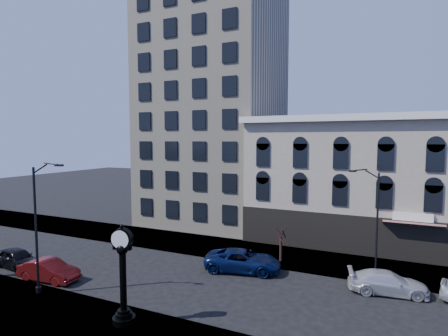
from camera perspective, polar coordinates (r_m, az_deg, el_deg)
The scene contains 13 objects.
ground at distance 27.28m, azimuth -7.66°, elevation -17.49°, with size 160.00×160.00×0.00m, color black.
sidewalk_far at distance 33.90m, azimuth -0.31°, elevation -12.88°, with size 160.00×6.00×0.12m, color gray.
sidewalk_near at distance 21.55m, azimuth -20.05°, elevation -23.88°, with size 160.00×6.00×0.12m, color gray.
cream_tower at distance 45.70m, azimuth -1.66°, elevation 16.05°, with size 15.90×15.40×42.50m.
victorian_row at distance 37.57m, azimuth 21.91°, elevation -2.23°, with size 22.60×11.19×12.50m.
street_clock at distance 20.88m, azimuth -16.15°, elevation -16.96°, with size 1.26×1.26×5.55m.
street_lamp_near at distance 25.44m, azimuth -27.44°, elevation -3.68°, with size 2.27×0.73×8.86m.
street_lamp_far at distance 27.48m, azimuth 22.72°, elevation -3.99°, with size 2.00×1.04×8.20m.
bare_tree_far at distance 29.86m, azimuth 9.30°, elevation -9.65°, with size 2.17×2.17×3.73m.
car_near_a at distance 33.33m, azimuth -30.67°, elevation -12.56°, with size 1.82×4.53×1.54m, color black.
car_near_b at distance 29.44m, azimuth -26.68°, elevation -14.69°, with size 1.60×4.60×1.52m, color maroon.
car_far_a at distance 28.30m, azimuth 3.09°, elevation -14.85°, with size 2.74×5.94×1.65m, color #0C194C.
car_far_b at distance 26.86m, azimuth 25.16°, elevation -16.58°, with size 2.05×5.05×1.46m, color silver.
Camera 1 is at (13.46, -21.41, 10.24)m, focal length 28.00 mm.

